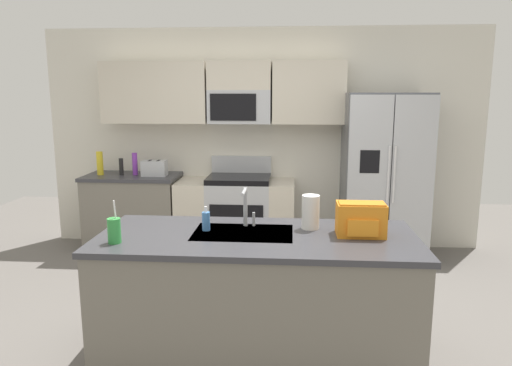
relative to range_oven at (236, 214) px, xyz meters
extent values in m
plane|color=#66605B|center=(0.29, -1.80, -0.44)|extent=(9.00, 9.00, 0.00)
cube|color=silver|center=(0.29, 0.35, 0.86)|extent=(5.20, 0.10, 2.60)
cube|color=beige|center=(-1.21, 0.14, 1.41)|extent=(0.70, 0.32, 0.70)
cube|color=beige|center=(-0.60, 0.14, 1.41)|extent=(0.52, 0.32, 0.70)
cube|color=beige|center=(0.83, 0.14, 1.41)|extent=(0.82, 0.32, 0.70)
cube|color=#B7BABF|center=(0.04, 0.14, 1.25)|extent=(0.72, 0.32, 0.38)
cube|color=black|center=(-0.02, -0.03, 1.25)|extent=(0.52, 0.01, 0.30)
cube|color=beige|center=(0.04, 0.14, 1.60)|extent=(0.72, 0.32, 0.32)
cube|color=slate|center=(-1.23, 0.00, -0.01)|extent=(1.06, 0.60, 0.86)
cube|color=#38383D|center=(-1.23, 0.00, 0.44)|extent=(1.09, 0.63, 0.04)
cube|color=#B7BABF|center=(0.04, 0.00, -0.02)|extent=(0.72, 0.60, 0.84)
cube|color=black|center=(0.04, -0.31, 0.01)|extent=(0.60, 0.01, 0.36)
cube|color=black|center=(0.04, 0.00, 0.43)|extent=(0.72, 0.60, 0.06)
cube|color=#B7BABF|center=(0.04, 0.27, 0.56)|extent=(0.72, 0.06, 0.20)
cube|color=beige|center=(-0.50, 0.00, -0.02)|extent=(0.36, 0.60, 0.84)
cube|color=beige|center=(0.54, 0.00, -0.02)|extent=(0.28, 0.60, 0.84)
cube|color=#4C4F54|center=(1.67, -0.05, 0.48)|extent=(0.90, 0.70, 1.85)
cube|color=#B7BABF|center=(1.45, -0.42, 0.48)|extent=(0.44, 0.04, 1.81)
cube|color=#B7BABF|center=(1.90, -0.42, 0.48)|extent=(0.44, 0.04, 1.81)
cylinder|color=silver|center=(1.64, -0.45, 0.57)|extent=(0.02, 0.02, 0.60)
cylinder|color=silver|center=(1.70, -0.45, 0.57)|extent=(0.02, 0.02, 0.60)
cube|color=black|center=(1.45, -0.44, 0.70)|extent=(0.20, 0.00, 0.24)
cube|color=slate|center=(0.41, -2.29, -0.01)|extent=(2.11, 0.87, 0.86)
cube|color=#38383D|center=(0.41, -2.29, 0.44)|extent=(2.15, 0.91, 0.04)
cube|color=#B7BABF|center=(0.31, -2.24, 0.44)|extent=(0.68, 0.44, 0.03)
cube|color=#B7BABF|center=(-0.94, -0.05, 0.55)|extent=(0.28, 0.16, 0.18)
cube|color=black|center=(-0.99, -0.05, 0.63)|extent=(0.03, 0.11, 0.01)
cube|color=black|center=(-0.89, -0.05, 0.63)|extent=(0.03, 0.11, 0.01)
cylinder|color=black|center=(-1.36, 0.00, 0.55)|extent=(0.05, 0.05, 0.19)
cylinder|color=purple|center=(-1.19, 0.00, 0.59)|extent=(0.06, 0.06, 0.26)
cylinder|color=yellow|center=(-1.60, -0.03, 0.59)|extent=(0.07, 0.07, 0.27)
cylinder|color=#B7BABF|center=(0.31, -2.07, 0.60)|extent=(0.03, 0.03, 0.28)
cylinder|color=#B7BABF|center=(0.31, -2.17, 0.73)|extent=(0.02, 0.20, 0.02)
cylinder|color=#B7BABF|center=(0.37, -2.07, 0.51)|extent=(0.02, 0.02, 0.10)
cylinder|color=green|center=(-0.48, -2.53, 0.54)|extent=(0.08, 0.08, 0.16)
cylinder|color=white|center=(-0.47, -2.53, 0.67)|extent=(0.01, 0.03, 0.14)
cylinder|color=#4C8CD8|center=(0.05, -2.21, 0.52)|extent=(0.06, 0.06, 0.13)
cylinder|color=white|center=(0.05, -2.21, 0.61)|extent=(0.02, 0.02, 0.04)
cylinder|color=white|center=(0.78, -2.11, 0.58)|extent=(0.12, 0.12, 0.24)
cube|color=orange|center=(1.11, -2.25, 0.57)|extent=(0.32, 0.20, 0.22)
cube|color=#C7701A|center=(1.11, -2.27, 0.67)|extent=(0.30, 0.14, 0.03)
cube|color=orange|center=(1.11, -2.35, 0.54)|extent=(0.20, 0.03, 0.11)
camera|label=1|loc=(0.64, -5.34, 1.39)|focal=33.03mm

